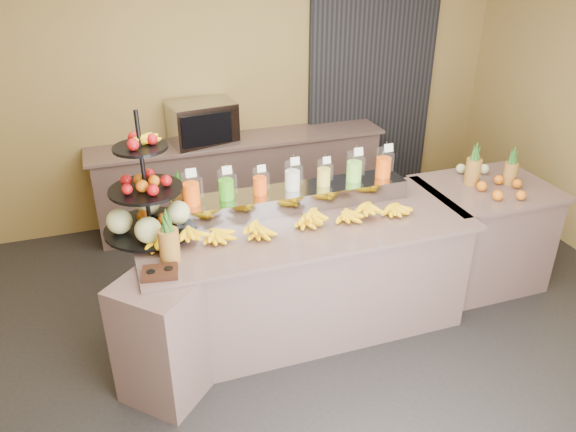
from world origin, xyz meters
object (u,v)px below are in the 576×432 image
right_fruit_pile (496,180)px  oven_warmer (202,123)px  fruit_stand (154,205)px  banana_heap (283,220)px  condiment_caddy (160,273)px  pitcher_tray (292,198)px

right_fruit_pile → oven_warmer: 2.83m
fruit_stand → oven_warmer: (0.69, 1.76, -0.02)m
banana_heap → right_fruit_pile: bearing=2.5°
right_fruit_pile → banana_heap: bearing=-177.5°
fruit_stand → condiment_caddy: size_ratio=4.11×
oven_warmer → condiment_caddy: bearing=-115.6°
condiment_caddy → oven_warmer: oven_warmer is taller
pitcher_tray → condiment_caddy: 1.29m
pitcher_tray → fruit_stand: (-1.06, -0.09, 0.16)m
right_fruit_pile → pitcher_tray: bearing=172.5°
oven_warmer → fruit_stand: bearing=-119.1°
banana_heap → condiment_caddy: bearing=-160.4°
right_fruit_pile → oven_warmer: (-2.10, 1.90, 0.14)m
pitcher_tray → fruit_stand: size_ratio=2.02×
pitcher_tray → oven_warmer: bearing=102.5°
pitcher_tray → fruit_stand: 1.08m
pitcher_tray → right_fruit_pile: size_ratio=4.31×
pitcher_tray → banana_heap: size_ratio=0.94×
fruit_stand → oven_warmer: 1.89m
condiment_caddy → banana_heap: bearing=19.6°
banana_heap → oven_warmer: bearing=95.4°
banana_heap → right_fruit_pile: (1.91, 0.08, 0.00)m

